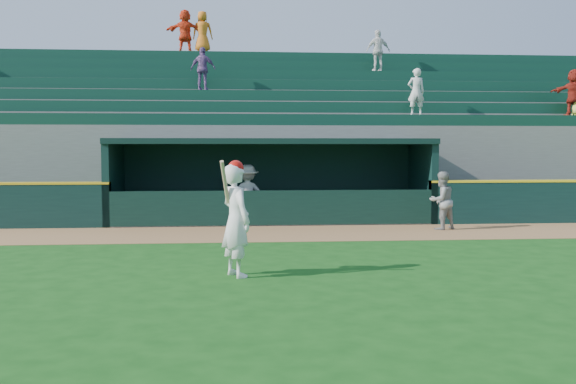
% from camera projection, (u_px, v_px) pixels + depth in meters
% --- Properties ---
extents(ground, '(120.00, 120.00, 0.00)m').
position_uv_depth(ground, '(295.00, 270.00, 11.55)').
color(ground, '#144711').
rests_on(ground, ground).
extents(warning_track, '(40.00, 3.00, 0.01)m').
position_uv_depth(warning_track, '(277.00, 233.00, 16.42)').
color(warning_track, olive).
rests_on(warning_track, ground).
extents(dugout_player_front, '(0.93, 0.84, 1.56)m').
position_uv_depth(dugout_player_front, '(442.00, 201.00, 17.17)').
color(dugout_player_front, gray).
rests_on(dugout_player_front, ground).
extents(dugout_player_inside, '(1.14, 0.70, 1.71)m').
position_uv_depth(dugout_player_inside, '(247.00, 194.00, 18.39)').
color(dugout_player_inside, '#9A9B96').
rests_on(dugout_player_inside, ground).
extents(dugout, '(9.40, 2.80, 2.46)m').
position_uv_depth(dugout, '(271.00, 175.00, 19.41)').
color(dugout, slate).
rests_on(dugout, ground).
extents(stands, '(34.50, 6.27, 7.62)m').
position_uv_depth(stands, '(264.00, 142.00, 23.88)').
color(stands, slate).
rests_on(stands, ground).
extents(batter_at_plate, '(0.74, 0.90, 2.01)m').
position_uv_depth(batter_at_plate, '(236.00, 219.00, 10.94)').
color(batter_at_plate, white).
rests_on(batter_at_plate, ground).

